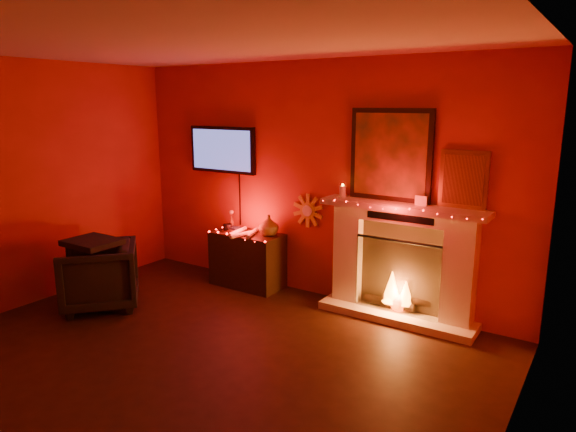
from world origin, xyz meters
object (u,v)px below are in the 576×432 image
sunburst_clock (308,211)px  console_table (248,257)px  armchair (99,275)px  fireplace (401,251)px  tv (223,150)px

sunburst_clock → console_table: size_ratio=0.43×
console_table → armchair: size_ratio=1.16×
sunburst_clock → armchair: (-1.69, -1.65, -0.64)m
console_table → armchair: (-0.97, -1.44, -0.01)m
fireplace → console_table: 1.95m
fireplace → sunburst_clock: bearing=175.6°
tv → armchair: tv is taller
tv → fireplace: bearing=-1.5°
tv → sunburst_clock: bearing=1.2°
armchair → fireplace: bearing=70.7°
tv → sunburst_clock: size_ratio=3.10×
tv → sunburst_clock: 1.41m
console_table → armchair: 1.73m
armchair → sunburst_clock: bearing=86.5°
fireplace → tv: (-2.44, 0.06, 0.92)m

